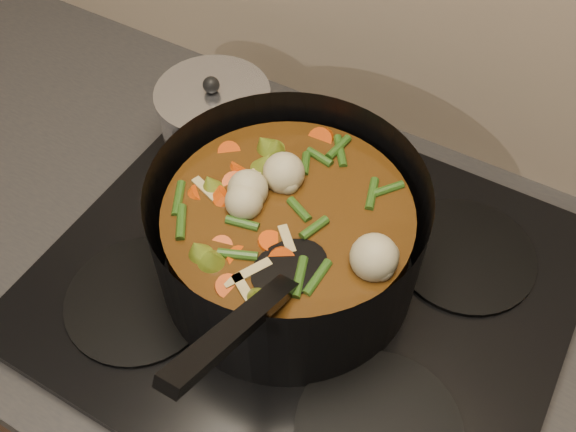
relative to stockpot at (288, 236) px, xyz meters
The scene contains 4 objects.
counter 0.55m from the stockpot, ahead, with size 2.64×0.64×0.91m.
stovetop 0.09m from the stockpot, ahead, with size 0.62×0.54×0.03m.
stockpot is the anchor object (origin of this frame).
saucepan 0.24m from the stockpot, 145.18° to the left, with size 0.16×0.16×0.13m.
Camera 1 is at (0.20, 1.54, 1.61)m, focal length 40.00 mm.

